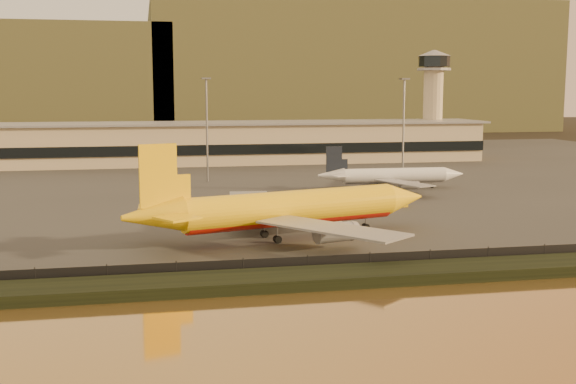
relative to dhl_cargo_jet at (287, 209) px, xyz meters
The scene contains 12 objects.
ground 10.60m from the dhl_cargo_jet, 62.82° to the right, with size 900.00×900.00×0.00m, color black.
embankment 26.12m from the dhl_cargo_jet, 80.33° to the right, with size 320.00×7.00×1.40m, color black.
tarmac 86.79m from the dhl_cargo_jet, 87.13° to the left, with size 320.00×220.00×0.20m, color #2D2D2D.
perimeter_fence 22.14m from the dhl_cargo_jet, 78.57° to the right, with size 300.00×0.05×2.20m, color black.
terminal_building 117.56m from the dhl_cargo_jet, 94.97° to the left, with size 202.00×25.00×12.60m.
control_tower 144.34m from the dhl_cargo_jet, 58.76° to the left, with size 11.20×11.20×35.50m.
apron_light_masts 70.17m from the dhl_cargo_jet, 73.80° to the left, with size 152.20×12.20×25.40m.
distant_hills 333.03m from the dhl_cargo_jet, 92.83° to the left, with size 470.00×160.00×70.00m.
dhl_cargo_jet is the anchor object (origin of this frame).
white_narrowbody_jet 60.50m from the dhl_cargo_jet, 55.33° to the left, with size 34.41×33.63×9.90m.
gse_vehicle_yellow 36.89m from the dhl_cargo_jet, 43.46° to the left, with size 4.21×1.90×1.90m, color yellow.
gse_vehicle_white 24.95m from the dhl_cargo_jet, 103.52° to the left, with size 4.50×2.03×2.03m, color white.
Camera 1 is at (-25.46, -97.36, 22.70)m, focal length 45.00 mm.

